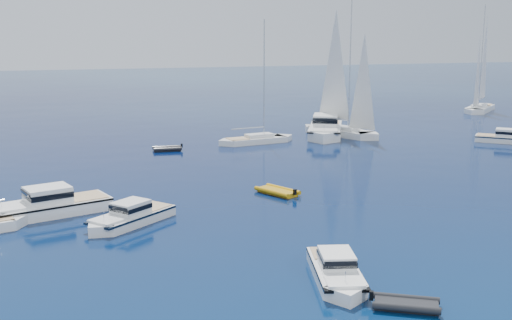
{
  "coord_description": "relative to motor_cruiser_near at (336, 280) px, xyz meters",
  "views": [
    {
      "loc": [
        -17.12,
        -26.49,
        13.24
      ],
      "look_at": [
        -1.24,
        25.26,
        2.2
      ],
      "focal_mm": 44.93,
      "sensor_mm": 36.0,
      "label": 1
    }
  ],
  "objects": [
    {
      "name": "sailboat_sails_r",
      "position": [
        20.31,
        44.29,
        0.0
      ],
      "size": [
        8.56,
        12.42,
        18.13
      ],
      "primitive_type": null,
      "rotation": [
        0.0,
        0.0,
        3.62
      ],
      "color": "silver",
      "rests_on": "ground"
    },
    {
      "name": "motor_cruiser_far_r",
      "position": [
        37.16,
        33.44,
        0.0
      ],
      "size": [
        7.71,
        7.14,
        2.12
      ],
      "primitive_type": null,
      "rotation": [
        0.0,
        0.0,
        4.0
      ],
      "color": "white",
      "rests_on": "ground"
    },
    {
      "name": "sailboat_sails_far",
      "position": [
        52.66,
        60.15,
        0.0
      ],
      "size": [
        11.14,
        10.49,
        17.87
      ],
      "primitive_type": null,
      "rotation": [
        0.0,
        0.0,
        2.31
      ],
      "color": "white",
      "rests_on": "ground"
    },
    {
      "name": "tender_yellow",
      "position": [
        2.97,
        18.48,
        0.0
      ],
      "size": [
        3.64,
        4.42,
        0.95
      ],
      "primitive_type": null,
      "rotation": [
        0.0,
        0.0,
        0.47
      ],
      "color": "#BE890B",
      "rests_on": "ground"
    },
    {
      "name": "tender_grey_near",
      "position": [
        1.76,
        -4.26,
        0.0
      ],
      "size": [
        3.84,
        3.29,
        0.95
      ],
      "primitive_type": null,
      "rotation": [
        0.0,
        0.0,
        4.19
      ],
      "color": "black",
      "rests_on": "ground"
    },
    {
      "name": "tender_grey_far",
      "position": [
        -2.59,
        40.14,
        0.0
      ],
      "size": [
        3.34,
        1.95,
        0.95
      ],
      "primitive_type": null,
      "rotation": [
        0.0,
        0.0,
        1.54
      ],
      "color": "black",
      "rests_on": "ground"
    },
    {
      "name": "sailboat_centre",
      "position": [
        8.4,
        42.04,
        0.0
      ],
      "size": [
        10.51,
        4.33,
        15.0
      ],
      "primitive_type": null,
      "rotation": [
        0.0,
        0.0,
        4.88
      ],
      "color": "silver",
      "rests_on": "ground"
    },
    {
      "name": "motor_cruiser_distant",
      "position": [
        18.3,
        44.44,
        0.0
      ],
      "size": [
        9.27,
        13.6,
        3.45
      ],
      "primitive_type": null,
      "rotation": [
        0.0,
        0.0,
        2.7
      ],
      "color": "white",
      "rests_on": "ground"
    },
    {
      "name": "motor_cruiser_left",
      "position": [
        -9.55,
        13.57,
        0.0
      ],
      "size": [
        7.58,
        6.85,
        2.06
      ],
      "primitive_type": null,
      "rotation": [
        0.0,
        0.0,
        2.26
      ],
      "color": "silver",
      "rests_on": "ground"
    },
    {
      "name": "motor_cruiser_centre",
      "position": [
        -15.12,
        17.59,
        0.0
      ],
      "size": [
        10.65,
        6.11,
        2.67
      ],
      "primitive_type": null,
      "rotation": [
        0.0,
        0.0,
        1.88
      ],
      "color": "white",
      "rests_on": "ground"
    },
    {
      "name": "motor_cruiser_near",
      "position": [
        0.0,
        0.0,
        0.0
      ],
      "size": [
        4.08,
        7.99,
        2.01
      ],
      "primitive_type": null,
      "rotation": [
        0.0,
        0.0,
        2.9
      ],
      "color": "white",
      "rests_on": "ground"
    },
    {
      "name": "ground",
      "position": [
        3.46,
        -3.25,
        0.0
      ],
      "size": [
        400.0,
        400.0,
        0.0
      ],
      "primitive_type": "plane",
      "color": "navy",
      "rests_on": "ground"
    }
  ]
}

